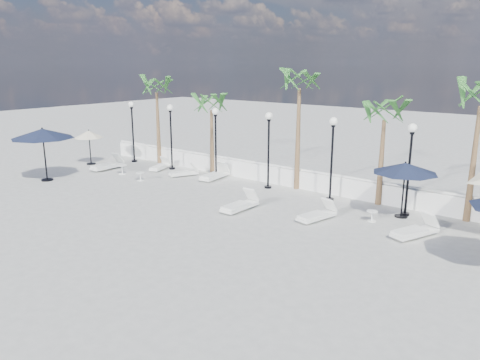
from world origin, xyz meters
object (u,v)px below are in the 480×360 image
Objects in this scene: lounger_6 at (240,205)px; parasol_cream_small at (89,135)px; lounger_0 at (160,166)px; lounger_5 at (415,230)px; parasol_navy_left at (43,134)px; lounger_2 at (108,165)px; lounger_3 at (215,174)px; lounger_4 at (317,214)px; parasol_navy_mid at (405,168)px; lounger_1 at (184,173)px.

parasol_cream_small is at bearing 173.78° from lounger_6.
lounger_5 reaches higher than lounger_0.
lounger_5 is 18.97m from parasol_navy_left.
lounger_2 is 1.06× the size of lounger_6.
lounger_0 is 0.54× the size of parasol_navy_left.
lounger_3 reaches higher than lounger_6.
lounger_4 is 3.78m from lounger_5.
parasol_navy_left reaches higher than lounger_2.
parasol_navy_mid is at bearing 4.70° from lounger_2.
lounger_4 is at bearing -3.97° from lounger_2.
lounger_6 is at bearing -151.63° from lounger_4.
parasol_cream_small is (-2.05, 0.25, 1.61)m from lounger_2.
parasol_cream_small is (-20.17, 0.09, 1.62)m from lounger_5.
lounger_1 is 7.00m from lounger_6.
lounger_2 is at bearing 85.13° from parasol_navy_left.
lounger_4 is 0.90× the size of parasol_cream_small.
parasol_navy_left is at bearing -146.40° from lounger_3.
parasol_navy_mid is (14.38, 0.23, 1.85)m from lounger_0.
parasol_navy_mid is at bearing 18.60° from parasol_navy_left.
parasol_navy_left is at bearing -146.37° from lounger_5.
lounger_1 is 0.86× the size of lounger_6.
lounger_2 reaches higher than lounger_6.
lounger_0 is at bearing -162.11° from lounger_1.
lounger_6 is (4.53, -3.49, -0.01)m from lounger_3.
lounger_5 is at bearing 12.51° from lounger_6.
parasol_navy_mid is (12.14, 0.49, 1.85)m from lounger_1.
lounger_1 is at bearing 46.23° from parasol_navy_left.
lounger_3 is 9.35m from parasol_navy_left.
lounger_4 is 15.23m from parasol_navy_left.
lounger_1 is at bearing -164.38° from lounger_5.
parasol_navy_mid is (5.78, 3.42, 1.81)m from lounger_6.
lounger_2 is at bearing -157.65° from lounger_5.
lounger_6 is at bearing -6.77° from parasol_cream_small.
parasol_navy_left is at bearing -161.40° from parasol_navy_mid.
parasol_cream_small reaches higher than lounger_6.
lounger_0 is 0.83× the size of lounger_2.
parasol_navy_left is at bearing -154.74° from lounger_4.
parasol_cream_small is (-4.58, -1.62, 1.66)m from lounger_0.
lounger_0 is 6.67m from parasol_navy_left.
lounger_2 is at bearing -172.90° from parasol_navy_mid.
lounger_1 is 5.04m from lounger_2.
lounger_5 is 0.95× the size of parasol_cream_small.
lounger_3 is 0.97× the size of parasol_cream_small.
lounger_5 reaches higher than lounger_4.
parasol_navy_mid is at bearing 26.78° from lounger_1.
lounger_4 is at bearing 12.64° from parasol_navy_left.
lounger_6 reaches higher than lounger_1.
lounger_5 is (18.11, 0.17, -0.01)m from lounger_2.
lounger_5 is 0.79× the size of parasol_navy_mid.
parasol_navy_left is at bearing -135.22° from lounger_0.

